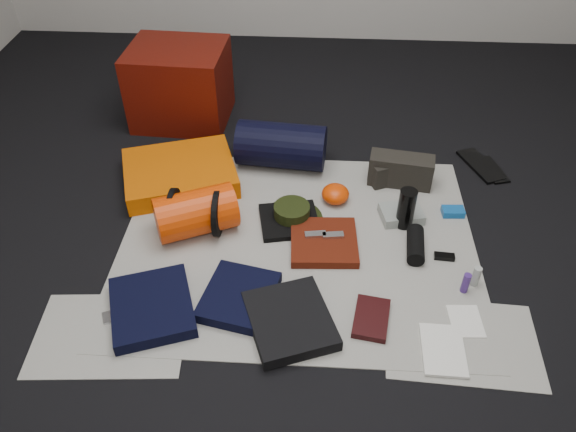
# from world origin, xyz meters

# --- Properties ---
(floor) EXTENTS (4.50, 4.50, 0.02)m
(floor) POSITION_xyz_m (0.00, 0.00, -0.01)
(floor) COLOR black
(floor) RESTS_ON ground
(newspaper_mat) EXTENTS (1.60, 1.30, 0.01)m
(newspaper_mat) POSITION_xyz_m (0.00, 0.00, 0.00)
(newspaper_mat) COLOR #BAB8AC
(newspaper_mat) RESTS_ON floor
(newspaper_sheet_front_left) EXTENTS (0.61, 0.44, 0.00)m
(newspaper_sheet_front_left) POSITION_xyz_m (-0.70, -0.55, 0.00)
(newspaper_sheet_front_left) COLOR #BAB8AC
(newspaper_sheet_front_left) RESTS_ON floor
(newspaper_sheet_front_right) EXTENTS (0.60, 0.43, 0.00)m
(newspaper_sheet_front_right) POSITION_xyz_m (0.65, -0.50, 0.00)
(newspaper_sheet_front_right) COLOR #BAB8AC
(newspaper_sheet_front_right) RESTS_ON floor
(red_cabinet) EXTENTS (0.56, 0.47, 0.44)m
(red_cabinet) POSITION_xyz_m (-0.73, 1.05, 0.22)
(red_cabinet) COLOR #540E06
(red_cabinet) RESTS_ON floor
(sleeping_pad) EXTENTS (0.66, 0.59, 0.10)m
(sleeping_pad) POSITION_xyz_m (-0.62, 0.42, 0.06)
(sleeping_pad) COLOR #D35802
(sleeping_pad) RESTS_ON newspaper_mat
(stuff_sack) EXTENTS (0.41, 0.34, 0.21)m
(stuff_sack) POSITION_xyz_m (-0.47, 0.06, 0.11)
(stuff_sack) COLOR red
(stuff_sack) RESTS_ON newspaper_mat
(sack_strap_left) EXTENTS (0.02, 0.22, 0.22)m
(sack_strap_left) POSITION_xyz_m (-0.57, 0.06, 0.11)
(sack_strap_left) COLOR black
(sack_strap_left) RESTS_ON newspaper_mat
(sack_strap_right) EXTENTS (0.03, 0.22, 0.22)m
(sack_strap_right) POSITION_xyz_m (-0.37, 0.06, 0.11)
(sack_strap_right) COLOR black
(sack_strap_right) RESTS_ON newspaper_mat
(navy_duffel) EXTENTS (0.48, 0.28, 0.24)m
(navy_duffel) POSITION_xyz_m (-0.12, 0.60, 0.13)
(navy_duffel) COLOR black
(navy_duffel) RESTS_ON newspaper_mat
(boonie_brim) EXTENTS (0.33, 0.33, 0.01)m
(boonie_brim) POSITION_xyz_m (-0.04, 0.16, 0.01)
(boonie_brim) COLOR black
(boonie_brim) RESTS_ON newspaper_mat
(boonie_crown) EXTENTS (0.17, 0.17, 0.08)m
(boonie_crown) POSITION_xyz_m (-0.04, 0.16, 0.05)
(boonie_crown) COLOR black
(boonie_crown) RESTS_ON boonie_brim
(hiking_boot_left) EXTENTS (0.33, 0.17, 0.16)m
(hiking_boot_left) POSITION_xyz_m (0.50, 0.48, 0.09)
(hiking_boot_left) COLOR black
(hiking_boot_left) RESTS_ON newspaper_mat
(hiking_boot_right) EXTENTS (0.26, 0.18, 0.12)m
(hiking_boot_right) POSITION_xyz_m (0.46, 0.49, 0.07)
(hiking_boot_right) COLOR black
(hiking_boot_right) RESTS_ON newspaper_mat
(flip_flop_left) EXTENTS (0.14, 0.25, 0.01)m
(flip_flop_left) POSITION_xyz_m (1.00, 0.62, 0.01)
(flip_flop_left) COLOR black
(flip_flop_left) RESTS_ON floor
(flip_flop_right) EXTENTS (0.22, 0.32, 0.02)m
(flip_flop_right) POSITION_xyz_m (0.95, 0.65, 0.01)
(flip_flop_right) COLOR black
(flip_flop_right) RESTS_ON floor
(trousers_navy_a) EXTENTS (0.41, 0.44, 0.06)m
(trousers_navy_a) POSITION_xyz_m (-0.56, -0.43, 0.03)
(trousers_navy_a) COLOR black
(trousers_navy_a) RESTS_ON newspaper_mat
(trousers_navy_b) EXTENTS (0.33, 0.36, 0.05)m
(trousers_navy_b) POSITION_xyz_m (-0.22, -0.36, 0.03)
(trousers_navy_b) COLOR black
(trousers_navy_b) RESTS_ON newspaper_mat
(trousers_charcoal) EXTENTS (0.41, 0.43, 0.05)m
(trousers_charcoal) POSITION_xyz_m (-0.01, -0.47, 0.03)
(trousers_charcoal) COLOR black
(trousers_charcoal) RESTS_ON newspaper_mat
(black_tshirt) EXTENTS (0.31, 0.30, 0.03)m
(black_tshirt) POSITION_xyz_m (-0.05, 0.13, 0.02)
(black_tshirt) COLOR black
(black_tshirt) RESTS_ON newspaper_mat
(red_shirt) EXTENTS (0.31, 0.31, 0.04)m
(red_shirt) POSITION_xyz_m (0.12, -0.01, 0.03)
(red_shirt) COLOR #521608
(red_shirt) RESTS_ON newspaper_mat
(orange_stuff_sack) EXTENTS (0.17, 0.17, 0.09)m
(orange_stuff_sack) POSITION_xyz_m (0.17, 0.31, 0.05)
(orange_stuff_sack) COLOR red
(orange_stuff_sack) RESTS_ON newspaper_mat
(first_aid_pouch) EXTENTS (0.22, 0.18, 0.05)m
(first_aid_pouch) POSITION_xyz_m (0.48, 0.20, 0.03)
(first_aid_pouch) COLOR gray
(first_aid_pouch) RESTS_ON newspaper_mat
(water_bottle) EXTENTS (0.11, 0.11, 0.20)m
(water_bottle) POSITION_xyz_m (0.49, 0.15, 0.11)
(water_bottle) COLOR black
(water_bottle) RESTS_ON newspaper_mat
(speaker) EXTENTS (0.10, 0.21, 0.08)m
(speaker) POSITION_xyz_m (0.52, -0.02, 0.04)
(speaker) COLOR black
(speaker) RESTS_ON newspaper_mat
(compact_camera) EXTENTS (0.10, 0.07, 0.03)m
(compact_camera) POSITION_xyz_m (0.53, 0.20, 0.02)
(compact_camera) COLOR #B5B4BA
(compact_camera) RESTS_ON newspaper_mat
(cyan_case) EXTENTS (0.11, 0.07, 0.03)m
(cyan_case) POSITION_xyz_m (0.73, 0.24, 0.02)
(cyan_case) COLOR #0F4F96
(cyan_case) RESTS_ON newspaper_mat
(toiletry_purple) EXTENTS (0.04, 0.04, 0.09)m
(toiletry_purple) POSITION_xyz_m (0.70, -0.25, 0.05)
(toiletry_purple) COLOR #3F226F
(toiletry_purple) RESTS_ON newspaper_mat
(toiletry_clear) EXTENTS (0.04, 0.04, 0.10)m
(toiletry_clear) POSITION_xyz_m (0.75, -0.21, 0.05)
(toiletry_clear) COLOR #9DA19D
(toiletry_clear) RESTS_ON newspaper_mat
(paperback_book) EXTENTS (0.16, 0.22, 0.03)m
(paperback_book) POSITION_xyz_m (0.31, -0.43, 0.02)
(paperback_book) COLOR black
(paperback_book) RESTS_ON newspaper_mat
(map_booklet) EXTENTS (0.16, 0.24, 0.01)m
(map_booklet) POSITION_xyz_m (0.57, -0.55, 0.01)
(map_booklet) COLOR silver
(map_booklet) RESTS_ON newspaper_mat
(map_printout) EXTENTS (0.13, 0.17, 0.01)m
(map_printout) POSITION_xyz_m (0.68, -0.41, 0.01)
(map_printout) COLOR silver
(map_printout) RESTS_ON newspaper_mat
(sunglasses) EXTENTS (0.09, 0.04, 0.02)m
(sunglasses) POSITION_xyz_m (0.65, -0.06, 0.02)
(sunglasses) COLOR black
(sunglasses) RESTS_ON newspaper_mat
(key_cluster) EXTENTS (0.08, 0.08, 0.01)m
(key_cluster) POSITION_xyz_m (-0.72, -0.47, 0.01)
(key_cluster) COLOR #B5B4BA
(key_cluster) RESTS_ON newspaper_mat
(tape_roll) EXTENTS (0.05, 0.05, 0.04)m
(tape_roll) POSITION_xyz_m (-0.03, 0.16, 0.05)
(tape_roll) COLOR silver
(tape_roll) RESTS_ON black_tshirt
(energy_bar_a) EXTENTS (0.10, 0.05, 0.01)m
(energy_bar_a) POSITION_xyz_m (0.08, 0.01, 0.05)
(energy_bar_a) COLOR #B5B4BA
(energy_bar_a) RESTS_ON red_shirt
(energy_bar_b) EXTENTS (0.10, 0.05, 0.01)m
(energy_bar_b) POSITION_xyz_m (0.16, 0.01, 0.05)
(energy_bar_b) COLOR #B5B4BA
(energy_bar_b) RESTS_ON red_shirt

